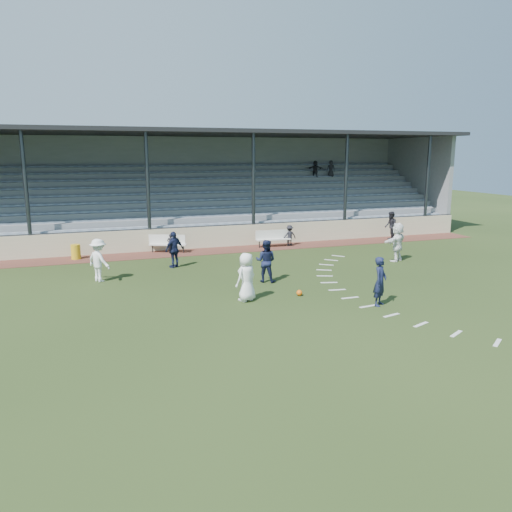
{
  "coord_description": "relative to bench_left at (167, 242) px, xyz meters",
  "views": [
    {
      "loc": [
        -6.3,
        -15.76,
        5.3
      ],
      "look_at": [
        0.0,
        2.5,
        1.3
      ],
      "focal_mm": 35.0,
      "sensor_mm": 36.0,
      "label": 1
    }
  ],
  "objects": [
    {
      "name": "ground",
      "position": [
        2.18,
        -10.89,
        -0.58
      ],
      "size": [
        90.0,
        90.0,
        0.0
      ],
      "primitive_type": "plane",
      "color": "#253515",
      "rests_on": "ground"
    },
    {
      "name": "cinder_track",
      "position": [
        2.18,
        -0.39,
        -0.57
      ],
      "size": [
        34.0,
        2.0,
        0.02
      ],
      "primitive_type": "cube",
      "color": "#542A21",
      "rests_on": "ground"
    },
    {
      "name": "retaining_wall",
      "position": [
        2.18,
        0.66,
        0.02
      ],
      "size": [
        34.0,
        0.18,
        1.2
      ],
      "primitive_type": "cube",
      "color": "beige",
      "rests_on": "ground"
    },
    {
      "name": "bench_left",
      "position": [
        0.0,
        0.0,
        0.0
      ],
      "size": [
        2.0,
        1.21,
        0.95
      ],
      "rotation": [
        0.0,
        0.0,
        -0.4
      ],
      "color": "silver",
      "rests_on": "cinder_track"
    },
    {
      "name": "bench_right",
      "position": [
        5.98,
        -0.32,
        0.0
      ],
      "size": [
        2.01,
        0.53,
        0.95
      ],
      "rotation": [
        0.0,
        0.0,
        -0.04
      ],
      "color": "silver",
      "rests_on": "cinder_track"
    },
    {
      "name": "trash_bin",
      "position": [
        -4.68,
        -0.27,
        -0.19
      ],
      "size": [
        0.47,
        0.47,
        0.75
      ],
      "primitive_type": "cylinder",
      "color": "gold",
      "rests_on": "cinder_track"
    },
    {
      "name": "football",
      "position": [
        3.36,
        -10.01,
        -0.47
      ],
      "size": [
        0.23,
        0.23,
        0.23
      ],
      "primitive_type": "sphere",
      "color": "#E45F0D",
      "rests_on": "ground"
    },
    {
      "name": "player_white_lead",
      "position": [
        1.27,
        -9.97,
        0.31
      ],
      "size": [
        1.03,
        0.91,
        1.78
      ],
      "primitive_type": "imported",
      "rotation": [
        0.0,
        0.0,
        3.63
      ],
      "color": "white",
      "rests_on": "ground"
    },
    {
      "name": "player_navy_lead",
      "position": [
        5.54,
        -12.03,
        0.29
      ],
      "size": [
        0.76,
        0.72,
        1.75
      ],
      "primitive_type": "imported",
      "rotation": [
        0.0,
        0.0,
        0.67
      ],
      "color": "#141A39",
      "rests_on": "ground"
    },
    {
      "name": "player_navy_mid",
      "position": [
        2.87,
        -7.63,
        0.31
      ],
      "size": [
        1.1,
        1.04,
        1.79
      ],
      "primitive_type": "imported",
      "rotation": [
        0.0,
        0.0,
        2.57
      ],
      "color": "#141A39",
      "rests_on": "ground"
    },
    {
      "name": "player_white_wing",
      "position": [
        -3.7,
        -5.29,
        0.32
      ],
      "size": [
        1.24,
        1.34,
        1.81
      ],
      "primitive_type": "imported",
      "rotation": [
        0.0,
        0.0,
        2.22
      ],
      "color": "white",
      "rests_on": "ground"
    },
    {
      "name": "player_navy_wing",
      "position": [
        -0.27,
        -3.71,
        0.27
      ],
      "size": [
        1.08,
        0.84,
        1.71
      ],
      "primitive_type": "imported",
      "rotation": [
        0.0,
        0.0,
        3.63
      ],
      "color": "#141A39",
      "rests_on": "ground"
    },
    {
      "name": "player_white_back",
      "position": [
        10.48,
        -5.88,
        0.38
      ],
      "size": [
        1.84,
        1.37,
        1.93
      ],
      "primitive_type": "imported",
      "rotation": [
        0.0,
        0.0,
        3.65
      ],
      "color": "white",
      "rests_on": "ground"
    },
    {
      "name": "official",
      "position": [
        13.6,
        -0.66,
        0.32
      ],
      "size": [
        0.95,
        1.05,
        1.77
      ],
      "primitive_type": "imported",
      "rotation": [
        0.0,
        0.0,
        4.31
      ],
      "color": "black",
      "rests_on": "cinder_track"
    },
    {
      "name": "sub_left_near",
      "position": [
        0.13,
        -0.27,
        -0.05
      ],
      "size": [
        0.38,
        0.25,
        1.03
      ],
      "primitive_type": "imported",
      "rotation": [
        0.0,
        0.0,
        3.16
      ],
      "color": "black",
      "rests_on": "cinder_track"
    },
    {
      "name": "sub_left_far",
      "position": [
        0.33,
        -0.31,
        -0.03
      ],
      "size": [
        0.67,
        0.4,
        1.06
      ],
      "primitive_type": "imported",
      "rotation": [
        0.0,
        0.0,
        3.37
      ],
      "color": "black",
      "rests_on": "cinder_track"
    },
    {
      "name": "sub_right",
      "position": [
        7.02,
        -0.33,
        0.03
      ],
      "size": [
        0.77,
        0.45,
        1.19
      ],
      "primitive_type": "imported",
      "rotation": [
        0.0,
        0.0,
        3.13
      ],
      "color": "black",
      "rests_on": "cinder_track"
    },
    {
      "name": "grandstand",
      "position": [
        2.19,
        5.37,
        1.62
      ],
      "size": [
        34.6,
        9.0,
        6.61
      ],
      "color": "gray",
      "rests_on": "ground"
    },
    {
      "name": "penalty_arc",
      "position": [
        6.3,
        -10.89,
        -0.58
      ],
      "size": [
        3.89,
        14.63,
        0.01
      ],
      "color": "silver",
      "rests_on": "ground"
    }
  ]
}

